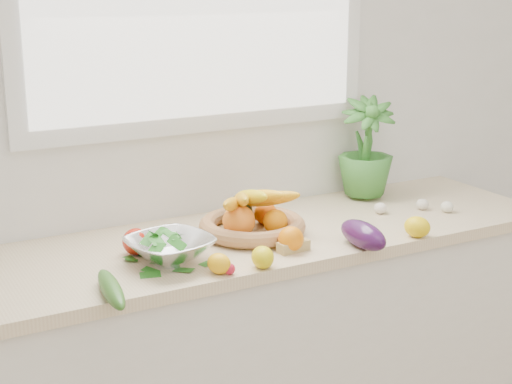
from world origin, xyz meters
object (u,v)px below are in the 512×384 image
eggplant (363,235)px  potted_herb (366,147)px  fruit_basket (251,220)px  colander_with_spinach (170,243)px  apple (136,242)px  cucumber (111,289)px

eggplant → potted_herb: 0.60m
fruit_basket → colander_with_spinach: bearing=-161.0°
potted_herb → colander_with_spinach: 0.99m
apple → cucumber: apple is taller
cucumber → fruit_basket: bearing=26.0°
fruit_basket → colander_with_spinach: size_ratio=1.25×
apple → colander_with_spinach: bearing=-63.3°
cucumber → potted_herb: (1.17, 0.46, 0.17)m
apple → eggplant: 0.70m
cucumber → potted_herb: bearing=21.7°
potted_herb → colander_with_spinach: potted_herb is taller
potted_herb → fruit_basket: potted_herb is taller
fruit_basket → colander_with_spinach: fruit_basket is taller
apple → cucumber: (-0.18, -0.28, -0.02)m
fruit_basket → apple: bearing=179.3°
apple → fruit_basket: bearing=-0.7°
colander_with_spinach → cucumber: bearing=-145.3°
apple → colander_with_spinach: 0.14m
colander_with_spinach → apple: bearing=116.7°
apple → cucumber: bearing=-121.6°
eggplant → colander_with_spinach: bearing=164.3°
apple → fruit_basket: fruit_basket is taller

